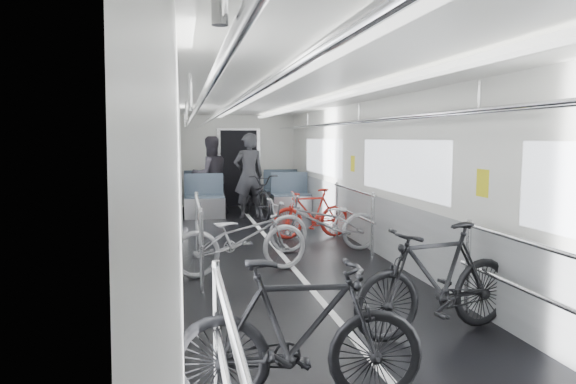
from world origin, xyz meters
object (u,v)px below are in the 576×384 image
at_px(bike_left_far, 241,238).
at_px(person_standing, 249,176).
at_px(bike_right_far, 311,213).
at_px(bike_aisle, 255,196).
at_px(bike_left_mid, 299,333).
at_px(bike_right_near, 437,279).
at_px(bike_right_mid, 325,222).
at_px(person_seated, 210,175).

relative_size(bike_left_far, person_standing, 0.96).
height_order(bike_right_far, bike_aisle, bike_aisle).
relative_size(bike_left_far, bike_aisle, 0.97).
xyz_separation_m(bike_left_mid, bike_aisle, (0.87, 8.22, -0.01)).
bearing_deg(bike_aisle, person_standing, 168.15).
distance_m(bike_left_mid, bike_aisle, 8.27).
bearing_deg(bike_right_far, bike_aisle, -171.26).
height_order(bike_right_near, bike_aisle, bike_right_near).
distance_m(bike_left_far, bike_aisle, 4.81).
bearing_deg(bike_right_mid, bike_right_far, 178.03).
bearing_deg(bike_left_far, person_standing, -18.99).
distance_m(bike_left_mid, bike_left_far, 3.49).
height_order(bike_right_mid, person_standing, person_standing).
distance_m(bike_right_mid, bike_right_far, 1.12).
relative_size(bike_left_far, person_seated, 1.00).
bearing_deg(bike_left_far, person_seated, -9.38).
distance_m(bike_right_near, bike_right_far, 4.67).
height_order(bike_aisle, person_seated, person_seated).
distance_m(bike_right_mid, person_seated, 4.71).
bearing_deg(bike_left_far, bike_aisle, -20.74).
distance_m(bike_right_far, person_seated, 3.71).
xyz_separation_m(bike_left_far, bike_right_mid, (1.45, 1.06, -0.01)).
bearing_deg(person_standing, bike_right_mid, 90.63).
xyz_separation_m(bike_right_mid, person_seated, (-1.55, 4.43, 0.45)).
distance_m(bike_left_mid, person_seated, 8.98).
bearing_deg(bike_right_mid, bike_left_far, -52.46).
bearing_deg(bike_right_near, person_seated, -178.44).
distance_m(bike_left_far, person_standing, 4.81).
distance_m(bike_right_far, person_standing, 2.73).
relative_size(bike_left_mid, bike_right_near, 0.99).
height_order(bike_left_far, bike_right_far, bike_left_far).
bearing_deg(bike_left_mid, bike_left_far, 6.21).
bearing_deg(person_seated, bike_right_far, 99.95).
bearing_deg(bike_right_near, bike_right_mid, 171.11).
height_order(bike_right_near, person_standing, person_standing).
xyz_separation_m(bike_right_near, bike_right_mid, (-0.06, 3.55, -0.05)).
bearing_deg(bike_left_far, bike_right_near, -159.29).
xyz_separation_m(bike_left_far, bike_right_near, (1.51, -2.49, 0.03)).
bearing_deg(bike_aisle, bike_left_far, -112.18).
relative_size(bike_left_mid, bike_right_far, 1.14).
xyz_separation_m(bike_right_near, person_seated, (-1.60, 7.98, 0.40)).
xyz_separation_m(person_standing, person_seated, (-0.81, 0.75, -0.03)).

